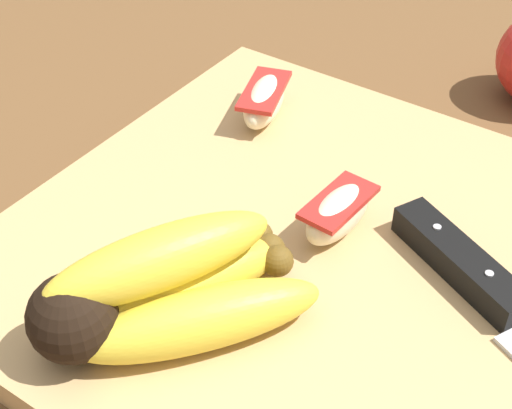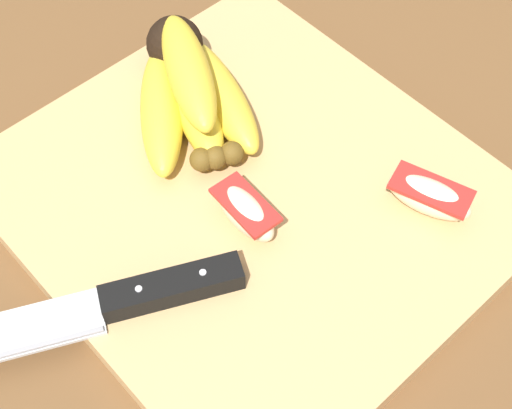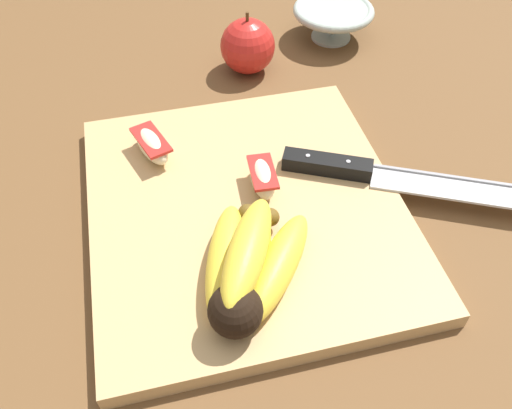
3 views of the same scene
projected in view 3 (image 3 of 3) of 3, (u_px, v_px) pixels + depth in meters
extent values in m
plane|color=brown|center=(257.00, 228.00, 0.58)|extent=(6.00, 6.00, 0.00)
cube|color=tan|center=(246.00, 210.00, 0.58)|extent=(0.36, 0.33, 0.02)
sphere|color=black|center=(235.00, 311.00, 0.46)|extent=(0.05, 0.05, 0.05)
ellipsoid|color=yellow|center=(273.00, 268.00, 0.50)|extent=(0.13, 0.11, 0.03)
sphere|color=brown|center=(270.00, 217.00, 0.54)|extent=(0.02, 0.02, 0.02)
ellipsoid|color=yellow|center=(249.00, 264.00, 0.50)|extent=(0.14, 0.09, 0.03)
sphere|color=brown|center=(261.00, 215.00, 0.54)|extent=(0.02, 0.02, 0.02)
ellipsoid|color=yellow|center=(226.00, 260.00, 0.51)|extent=(0.14, 0.07, 0.03)
sphere|color=brown|center=(247.00, 213.00, 0.55)|extent=(0.02, 0.02, 0.02)
ellipsoid|color=yellow|center=(247.00, 252.00, 0.48)|extent=(0.13, 0.09, 0.04)
cube|color=silver|center=(454.00, 188.00, 0.59)|extent=(0.11, 0.18, 0.00)
cube|color=#99999E|center=(454.00, 177.00, 0.60)|extent=(0.08, 0.16, 0.00)
cube|color=black|center=(327.00, 165.00, 0.60)|extent=(0.06, 0.10, 0.02)
cylinder|color=#B2B2B7|center=(308.00, 156.00, 0.60)|extent=(0.01, 0.01, 0.00)
cylinder|color=#B2B2B7|center=(348.00, 161.00, 0.59)|extent=(0.01, 0.01, 0.00)
ellipsoid|color=beige|center=(152.00, 146.00, 0.62)|extent=(0.07, 0.05, 0.03)
cube|color=red|center=(151.00, 140.00, 0.61)|extent=(0.07, 0.04, 0.00)
ellipsoid|color=beige|center=(263.00, 178.00, 0.58)|extent=(0.06, 0.03, 0.03)
cube|color=red|center=(263.00, 172.00, 0.57)|extent=(0.06, 0.03, 0.00)
sphere|color=red|center=(248.00, 46.00, 0.75)|extent=(0.08, 0.08, 0.08)
cylinder|color=#4C3319|center=(247.00, 17.00, 0.72)|extent=(0.00, 0.00, 0.01)
cylinder|color=#A8B7AD|center=(331.00, 35.00, 0.84)|extent=(0.06, 0.06, 0.01)
torus|color=#A8B7AD|center=(334.00, 11.00, 0.81)|extent=(0.12, 0.12, 0.01)
cone|color=#A8B7AD|center=(332.00, 22.00, 0.82)|extent=(0.10, 0.10, 0.05)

